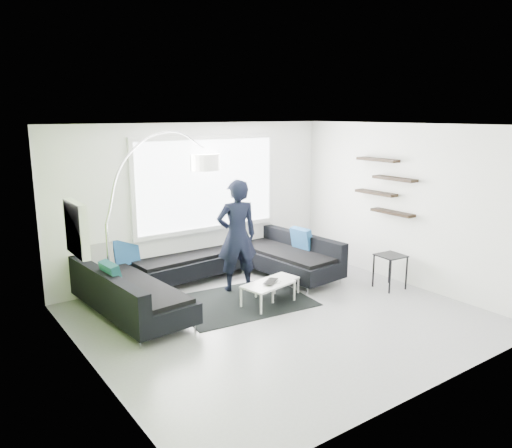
{
  "coord_description": "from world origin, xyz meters",
  "views": [
    {
      "loc": [
        -4.31,
        -5.43,
        2.96
      ],
      "look_at": [
        0.18,
        0.9,
        1.23
      ],
      "focal_mm": 35.0,
      "sensor_mm": 36.0,
      "label": 1
    }
  ],
  "objects_px": {
    "arc_lamp": "(106,224)",
    "side_table": "(390,272)",
    "laptop": "(274,282)",
    "person": "(237,236)",
    "sectional_sofa": "(213,269)",
    "coffee_table": "(273,290)"
  },
  "relations": [
    {
      "from": "side_table",
      "to": "laptop",
      "type": "xyz_separation_m",
      "value": [
        -2.09,
        0.56,
        0.07
      ]
    },
    {
      "from": "side_table",
      "to": "laptop",
      "type": "bearing_deg",
      "value": 164.87
    },
    {
      "from": "laptop",
      "to": "coffee_table",
      "type": "bearing_deg",
      "value": 21.34
    },
    {
      "from": "person",
      "to": "laptop",
      "type": "distance_m",
      "value": 1.08
    },
    {
      "from": "laptop",
      "to": "sectional_sofa",
      "type": "bearing_deg",
      "value": 79.31
    },
    {
      "from": "arc_lamp",
      "to": "laptop",
      "type": "xyz_separation_m",
      "value": [
        2.16,
        -1.33,
        -0.98
      ]
    },
    {
      "from": "sectional_sofa",
      "to": "coffee_table",
      "type": "distance_m",
      "value": 1.1
    },
    {
      "from": "side_table",
      "to": "person",
      "type": "bearing_deg",
      "value": 146.32
    },
    {
      "from": "sectional_sofa",
      "to": "arc_lamp",
      "type": "bearing_deg",
      "value": 166.7
    },
    {
      "from": "coffee_table",
      "to": "person",
      "type": "bearing_deg",
      "value": 94.34
    },
    {
      "from": "coffee_table",
      "to": "laptop",
      "type": "bearing_deg",
      "value": -135.33
    },
    {
      "from": "coffee_table",
      "to": "arc_lamp",
      "type": "height_order",
      "value": "arc_lamp"
    },
    {
      "from": "coffee_table",
      "to": "side_table",
      "type": "height_order",
      "value": "side_table"
    },
    {
      "from": "sectional_sofa",
      "to": "side_table",
      "type": "bearing_deg",
      "value": -37.39
    },
    {
      "from": "coffee_table",
      "to": "arc_lamp",
      "type": "bearing_deg",
      "value": 141.49
    },
    {
      "from": "sectional_sofa",
      "to": "laptop",
      "type": "distance_m",
      "value": 1.17
    },
    {
      "from": "coffee_table",
      "to": "laptop",
      "type": "xyz_separation_m",
      "value": [
        -0.1,
        -0.15,
        0.19
      ]
    },
    {
      "from": "coffee_table",
      "to": "side_table",
      "type": "bearing_deg",
      "value": -30.84
    },
    {
      "from": "side_table",
      "to": "sectional_sofa",
      "type": "bearing_deg",
      "value": 147.38
    },
    {
      "from": "sectional_sofa",
      "to": "side_table",
      "type": "height_order",
      "value": "sectional_sofa"
    },
    {
      "from": "arc_lamp",
      "to": "side_table",
      "type": "xyz_separation_m",
      "value": [
        4.24,
        -1.89,
        -1.04
      ]
    },
    {
      "from": "arc_lamp",
      "to": "coffee_table",
      "type": "bearing_deg",
      "value": -41.93
    }
  ]
}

